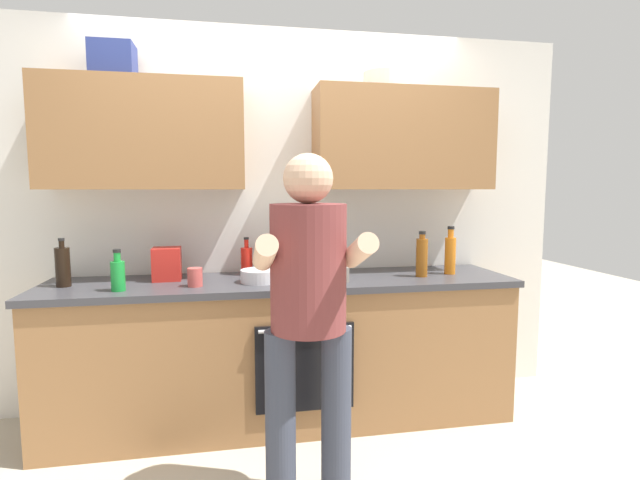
{
  "coord_description": "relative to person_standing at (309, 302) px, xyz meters",
  "views": [
    {
      "loc": [
        -0.31,
        -2.86,
        1.45
      ],
      "look_at": [
        0.21,
        -0.1,
        1.15
      ],
      "focal_mm": 26.68,
      "sensor_mm": 36.0,
      "label": 1
    }
  ],
  "objects": [
    {
      "name": "ground_plane",
      "position": [
        -0.02,
        0.81,
        -0.95
      ],
      "size": [
        12.0,
        12.0,
        0.0
      ],
      "primitive_type": "plane",
      "color": "#B2A893"
    },
    {
      "name": "back_wall_unit",
      "position": [
        -0.02,
        1.08,
        0.55
      ],
      "size": [
        4.0,
        0.38,
        2.5
      ],
      "color": "silver",
      "rests_on": "ground"
    },
    {
      "name": "counter",
      "position": [
        -0.02,
        0.81,
        -0.5
      ],
      "size": [
        2.84,
        0.67,
        0.9
      ],
      "color": "olive",
      "rests_on": "ground"
    },
    {
      "name": "person_standing",
      "position": [
        0.0,
        0.0,
        0.0
      ],
      "size": [
        0.49,
        0.45,
        1.61
      ],
      "color": "#383D4C",
      "rests_on": "ground"
    },
    {
      "name": "bottle_juice",
      "position": [
        1.07,
        0.8,
        0.08
      ],
      "size": [
        0.07,
        0.07,
        0.31
      ],
      "color": "orange",
      "rests_on": "counter"
    },
    {
      "name": "bottle_water",
      "position": [
        0.1,
        0.77,
        0.03
      ],
      "size": [
        0.06,
        0.06,
        0.21
      ],
      "color": "silver",
      "rests_on": "counter"
    },
    {
      "name": "bottle_syrup",
      "position": [
        0.85,
        0.75,
        0.08
      ],
      "size": [
        0.07,
        0.07,
        0.29
      ],
      "color": "#8C4C14",
      "rests_on": "counter"
    },
    {
      "name": "bottle_soda",
      "position": [
        -0.95,
        0.65,
        0.04
      ],
      "size": [
        0.07,
        0.07,
        0.23
      ],
      "color": "#198C33",
      "rests_on": "counter"
    },
    {
      "name": "bottle_soy",
      "position": [
        -1.28,
        0.83,
        0.07
      ],
      "size": [
        0.08,
        0.08,
        0.28
      ],
      "color": "black",
      "rests_on": "counter"
    },
    {
      "name": "bottle_hotsauce",
      "position": [
        -0.24,
        1.01,
        0.05
      ],
      "size": [
        0.07,
        0.07,
        0.24
      ],
      "color": "red",
      "rests_on": "counter"
    },
    {
      "name": "cup_stoneware",
      "position": [
        0.31,
        0.67,
        -0.0
      ],
      "size": [
        0.09,
        0.09,
        0.09
      ],
      "primitive_type": "cylinder",
      "color": "slate",
      "rests_on": "counter"
    },
    {
      "name": "cup_ceramic",
      "position": [
        -0.54,
        0.69,
        0.0
      ],
      "size": [
        0.08,
        0.08,
        0.11
      ],
      "primitive_type": "cylinder",
      "color": "#BF4C47",
      "rests_on": "counter"
    },
    {
      "name": "mixing_bowl",
      "position": [
        -0.17,
        0.75,
        -0.01
      ],
      "size": [
        0.23,
        0.23,
        0.08
      ],
      "primitive_type": "cylinder",
      "color": "silver",
      "rests_on": "counter"
    },
    {
      "name": "knife_block",
      "position": [
        0.05,
        0.91,
        0.08
      ],
      "size": [
        0.1,
        0.14,
        0.32
      ],
      "color": "brown",
      "rests_on": "counter"
    },
    {
      "name": "grocery_bag_crisps",
      "position": [
        -0.72,
        0.92,
        0.05
      ],
      "size": [
        0.17,
        0.16,
        0.2
      ],
      "primitive_type": "cube",
      "rotation": [
        0.0,
        0.0,
        0.04
      ],
      "color": "red",
      "rests_on": "counter"
    }
  ]
}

